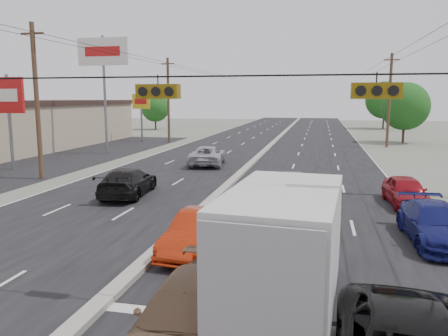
{
  "coord_description": "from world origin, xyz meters",
  "views": [
    {
      "loc": [
        5.34,
        -10.07,
        5.29
      ],
      "look_at": [
        1.2,
        8.75,
        2.2
      ],
      "focal_mm": 35.0,
      "sensor_mm": 36.0,
      "label": 1
    }
  ],
  "objects_px": {
    "red_sedan": "(199,233)",
    "pole_sign_mid": "(8,101)",
    "tree_right_far": "(384,100)",
    "queue_car_b": "(302,208)",
    "utility_pole_left_c": "(168,100)",
    "oncoming_near": "(128,182)",
    "queue_car_d": "(435,224)",
    "tree_left_far": "(155,108)",
    "queue_car_e": "(406,191)",
    "tan_sedan": "(189,318)",
    "utility_pole_right_c": "(389,100)",
    "box_truck": "(287,250)",
    "queue_car_a": "(268,193)",
    "oncoming_far": "(207,156)",
    "utility_pole_left_b": "(37,101)",
    "pole_sign_far": "(141,105)",
    "pole_sign_billboard": "(103,59)",
    "queue_car_c": "(291,185)",
    "tree_right_mid": "(405,106)"
  },
  "relations": [
    {
      "from": "box_truck",
      "to": "queue_car_b",
      "type": "bearing_deg",
      "value": 94.43
    },
    {
      "from": "pole_sign_mid",
      "to": "queue_car_e",
      "type": "xyz_separation_m",
      "value": [
        26.6,
        -5.47,
        -4.39
      ]
    },
    {
      "from": "queue_car_d",
      "to": "box_truck",
      "type": "bearing_deg",
      "value": -129.17
    },
    {
      "from": "tree_right_far",
      "to": "tan_sedan",
      "type": "xyz_separation_m",
      "value": [
        -13.23,
        -71.86,
        -4.24
      ]
    },
    {
      "from": "utility_pole_left_b",
      "to": "pole_sign_far",
      "type": "distance_m",
      "value": 25.25
    },
    {
      "from": "utility_pole_left_b",
      "to": "queue_car_c",
      "type": "height_order",
      "value": "utility_pole_left_b"
    },
    {
      "from": "pole_sign_far",
      "to": "queue_car_a",
      "type": "xyz_separation_m",
      "value": [
        19.0,
        -29.66,
        -3.62
      ]
    },
    {
      "from": "red_sedan",
      "to": "tree_left_far",
      "type": "bearing_deg",
      "value": 117.93
    },
    {
      "from": "red_sedan",
      "to": "queue_car_b",
      "type": "relative_size",
      "value": 1.15
    },
    {
      "from": "red_sedan",
      "to": "pole_sign_mid",
      "type": "bearing_deg",
      "value": 147.81
    },
    {
      "from": "tree_right_far",
      "to": "queue_car_a",
      "type": "xyz_separation_m",
      "value": [
        -13.0,
        -59.66,
        -4.16
      ]
    },
    {
      "from": "utility_pole_left_b",
      "to": "pole_sign_billboard",
      "type": "distance_m",
      "value": 13.68
    },
    {
      "from": "pole_sign_mid",
      "to": "queue_car_d",
      "type": "bearing_deg",
      "value": -23.0
    },
    {
      "from": "pole_sign_mid",
      "to": "queue_car_b",
      "type": "xyz_separation_m",
      "value": [
        21.69,
        -9.5,
        -4.5
      ]
    },
    {
      "from": "utility_pole_left_c",
      "to": "queue_car_a",
      "type": "distance_m",
      "value": 33.74
    },
    {
      "from": "queue_car_b",
      "to": "queue_car_d",
      "type": "height_order",
      "value": "queue_car_d"
    },
    {
      "from": "pole_sign_mid",
      "to": "queue_car_a",
      "type": "distance_m",
      "value": 21.85
    },
    {
      "from": "oncoming_near",
      "to": "queue_car_d",
      "type": "bearing_deg",
      "value": 154.77
    },
    {
      "from": "queue_car_d",
      "to": "red_sedan",
      "type": "bearing_deg",
      "value": -163.81
    },
    {
      "from": "pole_sign_mid",
      "to": "queue_car_a",
      "type": "relative_size",
      "value": 1.5
    },
    {
      "from": "utility_pole_left_c",
      "to": "utility_pole_right_c",
      "type": "height_order",
      "value": "same"
    },
    {
      "from": "queue_car_a",
      "to": "utility_pole_left_c",
      "type": "bearing_deg",
      "value": 121.73
    },
    {
      "from": "tree_right_mid",
      "to": "tan_sedan",
      "type": "relative_size",
      "value": 1.44
    },
    {
      "from": "queue_car_b",
      "to": "queue_car_c",
      "type": "distance_m",
      "value": 5.01
    },
    {
      "from": "utility_pole_right_c",
      "to": "tree_right_mid",
      "type": "xyz_separation_m",
      "value": [
        2.5,
        5.0,
        -0.77
      ]
    },
    {
      "from": "tree_right_mid",
      "to": "box_truck",
      "type": "xyz_separation_m",
      "value": [
        -10.34,
        -44.98,
        -2.64
      ]
    },
    {
      "from": "utility_pole_right_c",
      "to": "pole_sign_billboard",
      "type": "bearing_deg",
      "value": -156.04
    },
    {
      "from": "queue_car_b",
      "to": "queue_car_d",
      "type": "bearing_deg",
      "value": -19.21
    },
    {
      "from": "tree_right_far",
      "to": "oncoming_far",
      "type": "xyz_separation_m",
      "value": [
        -19.35,
        -46.74,
        -4.19
      ]
    },
    {
      "from": "utility_pole_left_c",
      "to": "pole_sign_mid",
      "type": "distance_m",
      "value": 22.46
    },
    {
      "from": "tree_left_far",
      "to": "pole_sign_billboard",
      "type": "bearing_deg",
      "value": -76.81
    },
    {
      "from": "utility_pole_left_b",
      "to": "queue_car_d",
      "type": "distance_m",
      "value": 24.01
    },
    {
      "from": "utility_pole_left_b",
      "to": "oncoming_near",
      "type": "height_order",
      "value": "utility_pole_left_b"
    },
    {
      "from": "tree_right_far",
      "to": "queue_car_b",
      "type": "relative_size",
      "value": 2.18
    },
    {
      "from": "tan_sedan",
      "to": "oncoming_far",
      "type": "height_order",
      "value": "oncoming_far"
    },
    {
      "from": "utility_pole_left_c",
      "to": "utility_pole_right_c",
      "type": "xyz_separation_m",
      "value": [
        25.0,
        0.0,
        0.0
      ]
    },
    {
      "from": "utility_pole_right_c",
      "to": "queue_car_d",
      "type": "relative_size",
      "value": 2.03
    },
    {
      "from": "utility_pole_left_b",
      "to": "tan_sedan",
      "type": "distance_m",
      "value": 23.17
    },
    {
      "from": "utility_pole_left_b",
      "to": "tree_left_far",
      "type": "height_order",
      "value": "utility_pole_left_b"
    },
    {
      "from": "tree_left_far",
      "to": "queue_car_e",
      "type": "bearing_deg",
      "value": -56.35
    },
    {
      "from": "tree_right_far",
      "to": "oncoming_far",
      "type": "distance_m",
      "value": 50.76
    },
    {
      "from": "utility_pole_left_b",
      "to": "oncoming_far",
      "type": "distance_m",
      "value": 13.07
    },
    {
      "from": "tree_left_far",
      "to": "box_truck",
      "type": "distance_m",
      "value": 65.67
    },
    {
      "from": "utility_pole_left_c",
      "to": "oncoming_near",
      "type": "xyz_separation_m",
      "value": [
        7.69,
        -28.36,
        -4.35
      ]
    },
    {
      "from": "tree_left_far",
      "to": "queue_car_e",
      "type": "distance_m",
      "value": 57.11
    },
    {
      "from": "queue_car_d",
      "to": "pole_sign_far",
      "type": "bearing_deg",
      "value": 124.82
    },
    {
      "from": "red_sedan",
      "to": "queue_car_b",
      "type": "xyz_separation_m",
      "value": [
        3.29,
        4.61,
        -0.09
      ]
    },
    {
      "from": "queue_car_d",
      "to": "oncoming_near",
      "type": "distance_m",
      "value": 15.23
    },
    {
      "from": "queue_car_c",
      "to": "utility_pole_left_b",
      "type": "bearing_deg",
      "value": 175.86
    },
    {
      "from": "tree_right_far",
      "to": "queue_car_c",
      "type": "distance_m",
      "value": 58.0
    }
  ]
}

